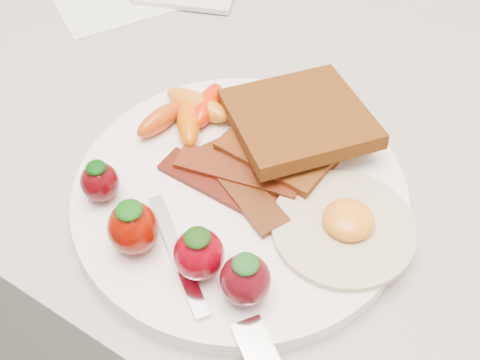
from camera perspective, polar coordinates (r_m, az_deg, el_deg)
The scene contains 9 objects.
counter at distance 0.95m, azimuth 4.48°, elevation -12.96°, with size 2.00×0.60×0.90m, color gray.
plate at distance 0.49m, azimuth 0.00°, elevation -1.43°, with size 0.27×0.27×0.02m, color white.
toast_lower at distance 0.51m, azimuth 4.61°, elevation 3.78°, with size 0.09×0.09×0.01m, color #502A0C.
toast_upper at distance 0.51m, azimuth 5.59°, elevation 5.86°, with size 0.11×0.11×0.01m, color #502C06.
fried_egg at distance 0.46m, azimuth 9.89°, elevation -4.23°, with size 0.12×0.12×0.02m.
bacon_strips at distance 0.48m, azimuth -0.77°, elevation 0.01°, with size 0.12×0.07×0.01m.
baby_carrots at distance 0.53m, azimuth -4.71°, elevation 6.45°, with size 0.07×0.09×0.02m.
strawberries at distance 0.43m, azimuth -6.42°, elevation -5.59°, with size 0.17×0.06×0.05m.
fork at distance 0.42m, azimuth -2.68°, elevation -10.80°, with size 0.16×0.09×0.00m.
Camera 1 is at (0.17, 1.30, 1.29)m, focal length 45.00 mm.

